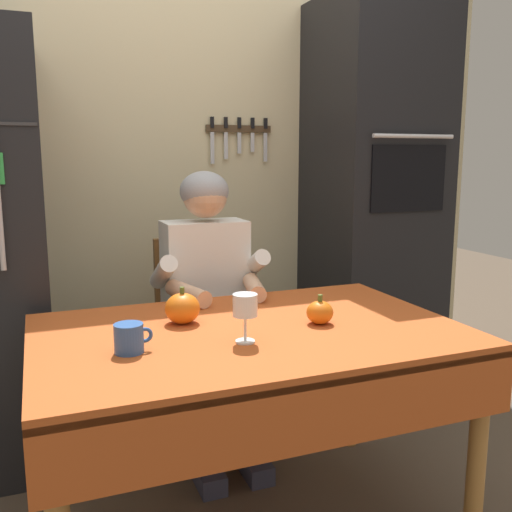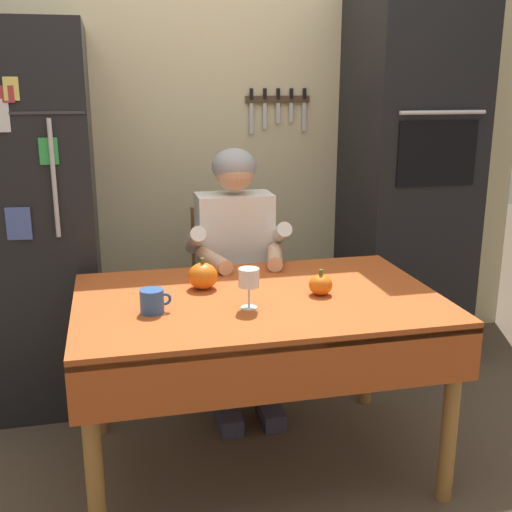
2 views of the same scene
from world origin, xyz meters
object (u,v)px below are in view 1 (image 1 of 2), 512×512
object	(u,v)px
seated_person	(210,290)
wall_oven	(373,204)
dining_table	(252,354)
pumpkin_large	(320,312)
chair_behind_person	(199,328)
coffee_mug	(129,338)
wine_glass	(245,307)
pumpkin_medium	(182,308)

from	to	relation	value
seated_person	wall_oven	bearing A→B (deg)	17.46
wall_oven	dining_table	distance (m)	1.45
seated_person	pumpkin_large	size ratio (longest dim) A/B	12.18
dining_table	pumpkin_large	distance (m)	0.27
wall_oven	seated_person	xyz separation A→B (m)	(-1.01, -0.32, -0.31)
chair_behind_person	dining_table	bearing A→B (deg)	-92.58
coffee_mug	wine_glass	bearing A→B (deg)	-6.15
seated_person	pumpkin_large	world-z (taller)	seated_person
wine_glass	seated_person	bearing A→B (deg)	82.02
coffee_mug	chair_behind_person	bearing A→B (deg)	62.63
dining_table	wine_glass	world-z (taller)	wine_glass
coffee_mug	dining_table	bearing A→B (deg)	9.64
wall_oven	chair_behind_person	xyz separation A→B (m)	(-1.01, -0.13, -0.54)
wine_glass	pumpkin_medium	bearing A→B (deg)	115.93
pumpkin_large	pumpkin_medium	xyz separation A→B (m)	(-0.44, 0.18, 0.01)
wall_oven	coffee_mug	world-z (taller)	wall_oven
chair_behind_person	seated_person	distance (m)	0.29
wall_oven	pumpkin_medium	bearing A→B (deg)	-148.51
dining_table	coffee_mug	bearing A→B (deg)	-170.36
coffee_mug	pumpkin_medium	xyz separation A→B (m)	(0.22, 0.23, 0.01)
seated_person	coffee_mug	distance (m)	0.81
wine_glass	pumpkin_large	distance (m)	0.33
wall_oven	coffee_mug	size ratio (longest dim) A/B	18.50
chair_behind_person	wall_oven	bearing A→B (deg)	7.31
seated_person	dining_table	bearing A→B (deg)	-93.39
dining_table	chair_behind_person	bearing A→B (deg)	87.42
dining_table	seated_person	size ratio (longest dim) A/B	1.12
pumpkin_large	pumpkin_medium	world-z (taller)	pumpkin_medium
coffee_mug	wall_oven	bearing A→B (deg)	34.20
wall_oven	chair_behind_person	distance (m)	1.16
seated_person	coffee_mug	xyz separation A→B (m)	(-0.45, -0.67, 0.05)
seated_person	pumpkin_medium	bearing A→B (deg)	-117.42
seated_person	chair_behind_person	bearing A→B (deg)	90.00
dining_table	wall_oven	bearing A→B (deg)	41.31
dining_table	coffee_mug	size ratio (longest dim) A/B	12.34
chair_behind_person	seated_person	world-z (taller)	seated_person
pumpkin_medium	seated_person	bearing A→B (deg)	62.58
wine_glass	coffee_mug	bearing A→B (deg)	173.85
chair_behind_person	pumpkin_large	xyz separation A→B (m)	(0.21, -0.81, 0.27)
pumpkin_medium	chair_behind_person	bearing A→B (deg)	70.01
chair_behind_person	pumpkin_medium	world-z (taller)	chair_behind_person
pumpkin_large	chair_behind_person	bearing A→B (deg)	104.27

